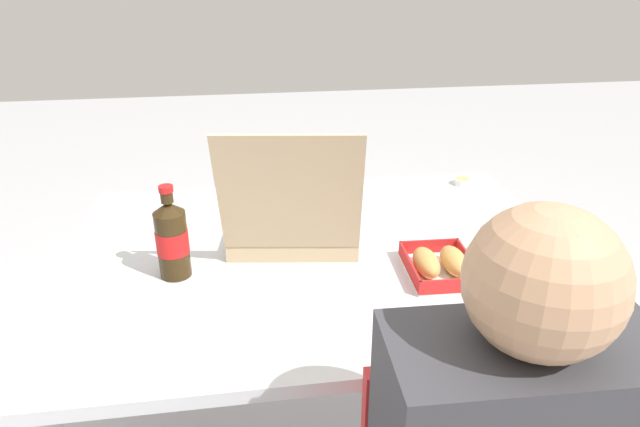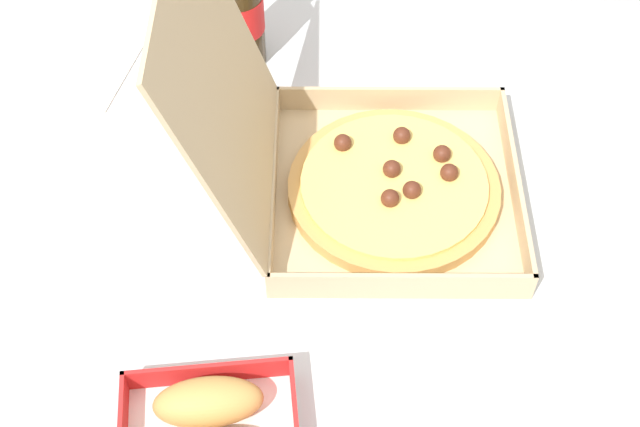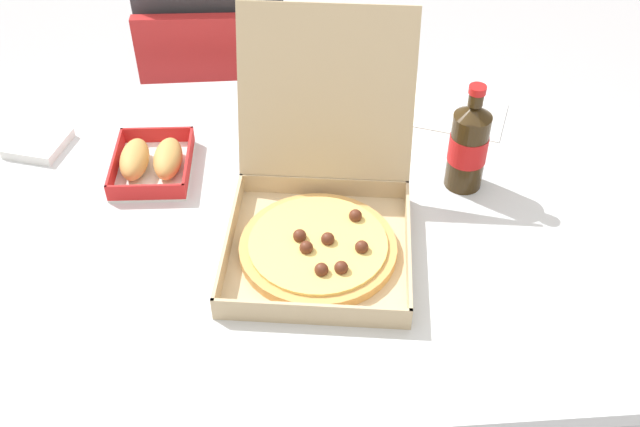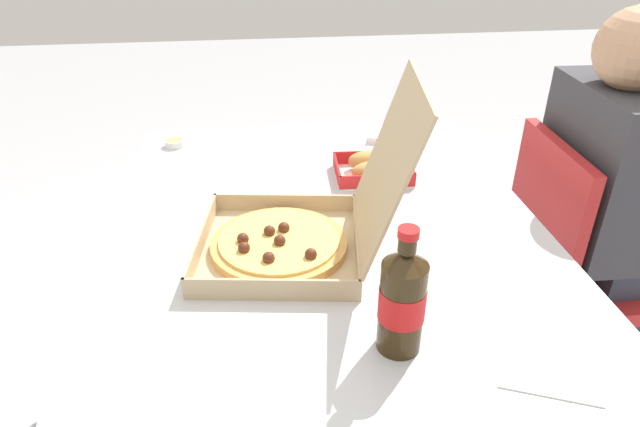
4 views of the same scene
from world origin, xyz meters
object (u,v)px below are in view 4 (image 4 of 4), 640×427
(chair, at_px, (576,261))
(bread_side_box, at_px, (373,167))
(diner_person, at_px, (616,194))
(cola_bottle, at_px, (402,300))
(napkin_pile, at_px, (388,135))
(dipping_sauce_cup, at_px, (174,142))
(paper_menu, at_px, (545,348))
(pizza_box_open, at_px, (297,231))

(chair, height_order, bread_side_box, chair)
(chair, relative_size, diner_person, 0.72)
(bread_side_box, bearing_deg, cola_bottle, -7.82)
(bread_side_box, height_order, napkin_pile, bread_side_box)
(bread_side_box, bearing_deg, diner_person, 80.40)
(napkin_pile, bearing_deg, chair, 53.11)
(cola_bottle, height_order, dipping_sauce_cup, cola_bottle)
(chair, relative_size, bread_side_box, 4.24)
(diner_person, relative_size, cola_bottle, 5.14)
(diner_person, distance_m, paper_menu, 0.72)
(bread_side_box, height_order, paper_menu, bread_side_box)
(diner_person, height_order, cola_bottle, diner_person)
(paper_menu, bearing_deg, diner_person, 161.40)
(pizza_box_open, bearing_deg, chair, 105.41)
(diner_person, height_order, dipping_sauce_cup, diner_person)
(pizza_box_open, relative_size, cola_bottle, 2.07)
(chair, distance_m, pizza_box_open, 0.86)
(pizza_box_open, height_order, napkin_pile, pizza_box_open)
(chair, distance_m, paper_menu, 0.72)
(diner_person, bearing_deg, cola_bottle, -54.32)
(chair, bearing_deg, cola_bottle, -51.85)
(cola_bottle, xyz_separation_m, dipping_sauce_cup, (-0.87, -0.44, -0.08))
(dipping_sauce_cup, bearing_deg, bread_side_box, 63.48)
(pizza_box_open, distance_m, bread_side_box, 0.39)
(diner_person, bearing_deg, chair, -91.95)
(cola_bottle, relative_size, napkin_pile, 2.04)
(pizza_box_open, bearing_deg, bread_side_box, 145.20)
(paper_menu, bearing_deg, bread_side_box, -144.60)
(chair, distance_m, bread_side_box, 0.63)
(paper_menu, bearing_deg, chair, 165.19)
(diner_person, xyz_separation_m, dipping_sauce_cup, (-0.37, -1.15, 0.05))
(cola_bottle, height_order, napkin_pile, cola_bottle)
(paper_menu, distance_m, napkin_pile, 0.89)
(bread_side_box, xyz_separation_m, paper_menu, (0.65, 0.15, -0.02))
(diner_person, xyz_separation_m, paper_menu, (0.54, -0.47, 0.04))
(pizza_box_open, xyz_separation_m, paper_menu, (0.33, 0.37, -0.05))
(bread_side_box, relative_size, cola_bottle, 0.87)
(dipping_sauce_cup, bearing_deg, napkin_pile, 88.41)
(cola_bottle, distance_m, napkin_pile, 0.88)
(bread_side_box, relative_size, napkin_pile, 1.78)
(pizza_box_open, relative_size, dipping_sauce_cup, 8.29)
(chair, relative_size, pizza_box_open, 1.79)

